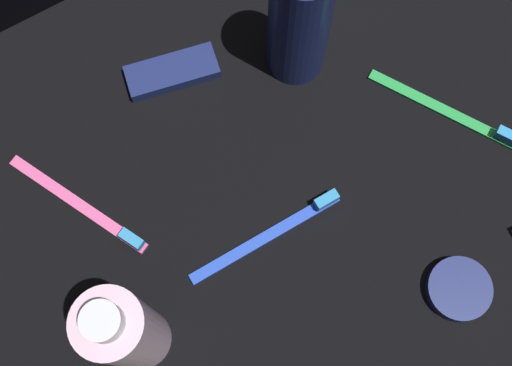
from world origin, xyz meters
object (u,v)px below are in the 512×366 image
at_px(toothbrush_green, 452,113).
at_px(snack_bar_navy, 172,72).
at_px(bodywash_bottle, 126,332).
at_px(toothbrush_blue, 275,231).
at_px(lotion_bottle, 300,19).
at_px(cream_tin_left, 459,289).
at_px(toothbrush_pink, 85,208).

xyz_separation_m(toothbrush_green, snack_bar_navy, (0.24, -0.20, 0.00)).
height_order(bodywash_bottle, toothbrush_green, bodywash_bottle).
distance_m(bodywash_bottle, toothbrush_blue, 0.19).
height_order(lotion_bottle, toothbrush_blue, lotion_bottle).
relative_size(bodywash_bottle, cream_tin_left, 2.97).
xyz_separation_m(bodywash_bottle, cream_tin_left, (-0.30, 0.12, -0.08)).
distance_m(toothbrush_blue, cream_tin_left, 0.20).
height_order(toothbrush_blue, toothbrush_green, same).
relative_size(bodywash_bottle, toothbrush_blue, 1.10).
bearing_deg(cream_tin_left, snack_bar_navy, -69.96).
height_order(toothbrush_pink, snack_bar_navy, toothbrush_pink).
xyz_separation_m(bodywash_bottle, toothbrush_blue, (-0.17, -0.03, -0.08)).
distance_m(lotion_bottle, bodywash_bottle, 0.35).
height_order(bodywash_bottle, cream_tin_left, bodywash_bottle).
height_order(toothbrush_pink, toothbrush_blue, same).
bearing_deg(toothbrush_blue, snack_bar_navy, -89.10).
relative_size(bodywash_bottle, toothbrush_pink, 1.18).
xyz_separation_m(bodywash_bottle, snack_bar_navy, (-0.17, -0.24, -0.08)).
bearing_deg(lotion_bottle, snack_bar_navy, -23.03).
relative_size(toothbrush_pink, toothbrush_blue, 0.93).
distance_m(toothbrush_pink, toothbrush_green, 0.42).
bearing_deg(toothbrush_green, toothbrush_blue, 3.27).
height_order(lotion_bottle, cream_tin_left, lotion_bottle).
bearing_deg(toothbrush_green, snack_bar_navy, -39.87).
bearing_deg(toothbrush_pink, snack_bar_navy, -149.57).
relative_size(lotion_bottle, snack_bar_navy, 1.95).
bearing_deg(toothbrush_green, toothbrush_pink, -15.57).
xyz_separation_m(lotion_bottle, snack_bar_navy, (0.13, -0.06, -0.08)).
xyz_separation_m(lotion_bottle, toothbrush_pink, (0.29, 0.04, -0.08)).
relative_size(bodywash_bottle, snack_bar_navy, 1.90).
xyz_separation_m(lotion_bottle, toothbrush_blue, (0.13, 0.16, -0.08)).
relative_size(toothbrush_pink, toothbrush_green, 1.04).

